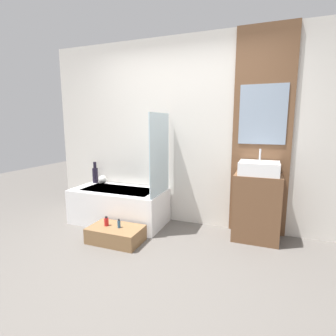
% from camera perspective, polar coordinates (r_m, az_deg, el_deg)
% --- Properties ---
extents(ground_plane, '(12.00, 12.00, 0.00)m').
position_cam_1_polar(ground_plane, '(2.70, -7.97, -22.69)').
color(ground_plane, '#605B56').
extents(wall_tiled_back, '(4.20, 0.06, 2.60)m').
position_cam_1_polar(wall_tiled_back, '(3.73, 3.44, 7.62)').
color(wall_tiled_back, silver).
rests_on(wall_tiled_back, ground_plane).
extents(wall_wood_accent, '(0.71, 0.04, 2.60)m').
position_cam_1_polar(wall_wood_accent, '(3.51, 19.71, 7.24)').
color(wall_wood_accent, brown).
rests_on(wall_wood_accent, ground_plane).
extents(bathtub, '(1.35, 0.68, 0.49)m').
position_cam_1_polar(bathtub, '(3.92, -10.55, -8.07)').
color(bathtub, white).
rests_on(bathtub, ground_plane).
extents(glass_shower_screen, '(0.01, 0.63, 1.08)m').
position_cam_1_polar(glass_shower_screen, '(3.46, -1.84, 3.01)').
color(glass_shower_screen, silver).
rests_on(glass_shower_screen, bathtub).
extents(wooden_step_bench, '(0.65, 0.40, 0.19)m').
position_cam_1_polar(wooden_step_bench, '(3.37, -11.28, -13.97)').
color(wooden_step_bench, olive).
rests_on(wooden_step_bench, ground_plane).
extents(vanity_cabinet, '(0.55, 0.40, 0.83)m').
position_cam_1_polar(vanity_cabinet, '(3.44, 18.73, -8.10)').
color(vanity_cabinet, brown).
rests_on(vanity_cabinet, ground_plane).
extents(sink, '(0.46, 0.38, 0.30)m').
position_cam_1_polar(sink, '(3.33, 19.19, -0.02)').
color(sink, white).
rests_on(sink, vanity_cabinet).
extents(vase_tall_dark, '(0.09, 0.09, 0.33)m').
position_cam_1_polar(vase_tall_dark, '(4.34, -15.56, -1.31)').
color(vase_tall_dark, black).
rests_on(vase_tall_dark, bathtub).
extents(vase_round_light, '(0.13, 0.13, 0.13)m').
position_cam_1_polar(vase_round_light, '(4.25, -14.04, -2.45)').
color(vase_round_light, silver).
rests_on(vase_round_light, bathtub).
extents(bottle_soap_primary, '(0.05, 0.05, 0.12)m').
position_cam_1_polar(bottle_soap_primary, '(3.38, -13.26, -11.27)').
color(bottle_soap_primary, red).
rests_on(bottle_soap_primary, wooden_step_bench).
extents(bottle_soap_secondary, '(0.04, 0.04, 0.11)m').
position_cam_1_polar(bottle_soap_secondary, '(3.29, -10.63, -11.85)').
color(bottle_soap_secondary, '#2D567A').
rests_on(bottle_soap_secondary, wooden_step_bench).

